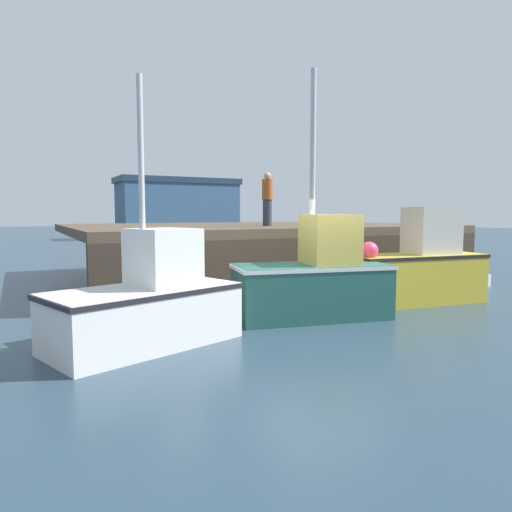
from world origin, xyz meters
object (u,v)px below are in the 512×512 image
object	(u,v)px
rowboat	(468,282)
dockworker	(267,199)
fishing_boat_near_right	(315,280)
fishing_boat_near_left	(148,304)
fishing_boat_mid	(416,268)

from	to	relation	value
rowboat	dockworker	bearing A→B (deg)	142.49
fishing_boat_near_right	dockworker	xyz separation A→B (m)	(1.56, 4.90, 1.85)
fishing_boat_near_right	fishing_boat_near_left	bearing A→B (deg)	-173.81
fishing_boat_near_left	dockworker	bearing A→B (deg)	45.46
fishing_boat_mid	rowboat	distance (m)	3.42
rowboat	fishing_boat_near_left	bearing A→B (deg)	-171.00
rowboat	dockworker	xyz separation A→B (m)	(-4.83, 3.71, 2.48)
dockworker	fishing_boat_near_left	bearing A→B (deg)	-134.54
rowboat	dockworker	size ratio (longest dim) A/B	1.00
rowboat	fishing_boat_mid	bearing A→B (deg)	-163.35
fishing_boat_near_right	fishing_boat_mid	size ratio (longest dim) A/B	1.35
fishing_boat_near_right	fishing_boat_mid	xyz separation A→B (m)	(3.18, 0.23, 0.06)
fishing_boat_mid	dockworker	bearing A→B (deg)	109.19
fishing_boat_mid	fishing_boat_near_left	bearing A→B (deg)	-174.72
fishing_boat_near_right	dockworker	world-z (taller)	fishing_boat_near_right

